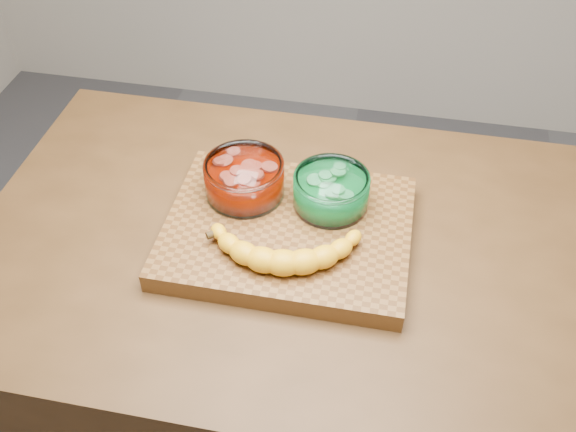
# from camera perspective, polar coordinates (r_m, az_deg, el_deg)

# --- Properties ---
(counter) EXTENTS (1.20, 0.80, 0.90)m
(counter) POSITION_cam_1_polar(r_m,az_deg,el_deg) (1.57, 0.00, -13.45)
(counter) COLOR #4A2E16
(counter) RESTS_ON ground
(cutting_board) EXTENTS (0.45, 0.35, 0.04)m
(cutting_board) POSITION_cam_1_polar(r_m,az_deg,el_deg) (1.20, 0.00, -1.37)
(cutting_board) COLOR brown
(cutting_board) RESTS_ON counter
(bowl_red) EXTENTS (0.15, 0.15, 0.07)m
(bowl_red) POSITION_cam_1_polar(r_m,az_deg,el_deg) (1.22, -3.89, 3.31)
(bowl_red) COLOR white
(bowl_red) RESTS_ON cutting_board
(bowl_green) EXTENTS (0.14, 0.14, 0.07)m
(bowl_green) POSITION_cam_1_polar(r_m,az_deg,el_deg) (1.20, 3.85, 2.24)
(bowl_green) COLOR white
(bowl_green) RESTS_ON cutting_board
(banana) EXTENTS (0.31, 0.15, 0.04)m
(banana) POSITION_cam_1_polar(r_m,az_deg,el_deg) (1.12, -0.46, -2.59)
(banana) COLOR #F5AD15
(banana) RESTS_ON cutting_board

